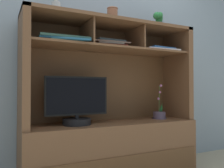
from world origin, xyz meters
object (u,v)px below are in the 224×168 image
at_px(magazine_stack_centre, 107,45).
at_px(potted_succulent, 158,20).
at_px(media_console, 112,131).
at_px(potted_orchid, 160,115).
at_px(tv_monitor, 77,105).
at_px(magazine_stack_right, 64,40).
at_px(diffuser_bottle, 56,8).
at_px(ceramic_vase, 112,15).
at_px(magazine_stack_left, 159,50).

xyz_separation_m(magazine_stack_centre, potted_succulent, (0.57, -0.08, 0.31)).
xyz_separation_m(media_console, potted_orchid, (0.57, -0.01, 0.13)).
xyz_separation_m(tv_monitor, magazine_stack_right, (-0.13, -0.03, 0.56)).
xyz_separation_m(potted_orchid, diffuser_bottle, (-1.11, 0.01, 0.98)).
distance_m(tv_monitor, potted_orchid, 0.94).
bearing_deg(ceramic_vase, tv_monitor, -177.23).
relative_size(tv_monitor, diffuser_bottle, 1.85).
bearing_deg(tv_monitor, ceramic_vase, 2.77).
relative_size(magazine_stack_centre, ceramic_vase, 2.83).
xyz_separation_m(diffuser_bottle, ceramic_vase, (0.55, -0.01, 0.01)).
bearing_deg(magazine_stack_right, potted_orchid, 2.97).
bearing_deg(magazine_stack_right, magazine_stack_centre, 14.25).
bearing_deg(ceramic_vase, potted_orchid, 0.54).
xyz_separation_m(tv_monitor, diffuser_bottle, (-0.18, 0.03, 0.85)).
bearing_deg(magazine_stack_right, media_console, 7.89).
relative_size(magazine_stack_right, ceramic_vase, 3.18).
relative_size(potted_orchid, magazine_stack_centre, 0.92).
bearing_deg(magazine_stack_centre, media_console, -68.85).
relative_size(potted_orchid, diffuser_bottle, 1.19).
height_order(potted_succulent, ceramic_vase, potted_succulent).
height_order(media_console, tv_monitor, media_console).
height_order(potted_orchid, potted_succulent, potted_succulent).
xyz_separation_m(magazine_stack_left, ceramic_vase, (-0.52, 0.05, 0.31)).
xyz_separation_m(media_console, magazine_stack_right, (-0.49, -0.07, 0.83)).
height_order(tv_monitor, magazine_stack_centre, magazine_stack_centre).
relative_size(magazine_stack_centre, potted_succulent, 2.20).
distance_m(magazine_stack_right, diffuser_bottle, 0.30).
distance_m(magazine_stack_left, magazine_stack_right, 1.01).
height_order(magazine_stack_left, potted_succulent, potted_succulent).
bearing_deg(media_console, tv_monitor, -174.30).
relative_size(media_console, potted_orchid, 4.56).
distance_m(magazine_stack_right, potted_succulent, 1.09).
bearing_deg(magazine_stack_left, tv_monitor, 177.99).
bearing_deg(ceramic_vase, magazine_stack_left, -5.34).
relative_size(potted_orchid, ceramic_vase, 2.61).
xyz_separation_m(magazine_stack_right, ceramic_vase, (0.49, 0.05, 0.30)).
height_order(media_console, magazine_stack_left, media_console).
bearing_deg(diffuser_bottle, magazine_stack_right, -49.18).
height_order(magazine_stack_centre, ceramic_vase, ceramic_vase).
bearing_deg(potted_orchid, magazine_stack_right, -177.03).
bearing_deg(ceramic_vase, diffuser_bottle, 178.87).
bearing_deg(diffuser_bottle, ceramic_vase, -1.13).
xyz_separation_m(magazine_stack_centre, ceramic_vase, (0.02, -0.07, 0.29)).
height_order(tv_monitor, potted_orchid, tv_monitor).
distance_m(magazine_stack_left, diffuser_bottle, 1.11).
relative_size(media_console, potted_succulent, 9.27).
height_order(potted_orchid, magazine_stack_centre, magazine_stack_centre).
bearing_deg(ceramic_vase, magazine_stack_right, -174.24).
height_order(media_console, magazine_stack_centre, media_console).
relative_size(potted_orchid, potted_succulent, 2.03).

